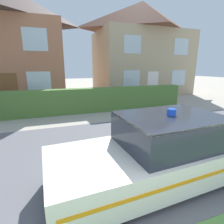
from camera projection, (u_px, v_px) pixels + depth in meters
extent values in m
cube|color=#5B5B60|center=(102.00, 153.00, 5.08)|extent=(28.00, 5.56, 0.01)
cube|color=#4C7233|center=(90.00, 100.00, 9.66)|extent=(11.35, 0.62, 1.32)
cylinder|color=black|center=(84.00, 163.00, 4.00)|extent=(0.59, 0.23, 0.58)
cylinder|color=black|center=(109.00, 215.00, 2.60)|extent=(0.59, 0.23, 0.58)
cylinder|color=black|center=(179.00, 143.00, 5.03)|extent=(0.59, 0.23, 0.58)
cube|color=silver|center=(156.00, 160.00, 3.76)|extent=(4.58, 1.98, 0.65)
cube|color=#232833|center=(170.00, 129.00, 3.72)|extent=(2.15, 1.69, 0.64)
cube|color=silver|center=(171.00, 116.00, 3.64)|extent=(2.15, 1.69, 0.04)
cube|color=orange|center=(135.00, 142.00, 4.55)|extent=(4.27, 0.21, 0.07)
cube|color=orange|center=(188.00, 182.00, 2.95)|extent=(4.27, 0.21, 0.07)
cylinder|color=blue|center=(171.00, 112.00, 3.62)|extent=(0.18, 0.18, 0.13)
cube|color=#A86B4C|center=(11.00, 63.00, 12.86)|extent=(7.09, 6.13, 5.46)
pyramid|color=#473833|center=(3.00, 3.00, 11.89)|extent=(7.44, 6.44, 2.40)
cube|color=brown|center=(9.00, 91.00, 10.54)|extent=(1.00, 0.02, 2.10)
cube|color=silver|center=(39.00, 82.00, 10.99)|extent=(1.40, 0.02, 1.30)
cube|color=silver|center=(35.00, 39.00, 10.36)|extent=(1.40, 0.02, 1.30)
cube|color=tan|center=(141.00, 64.00, 16.64)|extent=(8.15, 5.50, 5.54)
pyramid|color=brown|center=(143.00, 17.00, 15.63)|extent=(8.56, 5.77, 2.57)
cube|color=white|center=(153.00, 84.00, 14.45)|extent=(1.00, 0.02, 2.10)
cube|color=silver|center=(132.00, 79.00, 13.70)|extent=(1.40, 0.02, 1.30)
cube|color=silver|center=(178.00, 78.00, 15.15)|extent=(1.40, 0.02, 1.30)
cube|color=silver|center=(133.00, 44.00, 13.07)|extent=(1.40, 0.02, 1.30)
cube|color=silver|center=(181.00, 47.00, 14.52)|extent=(1.40, 0.02, 1.30)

